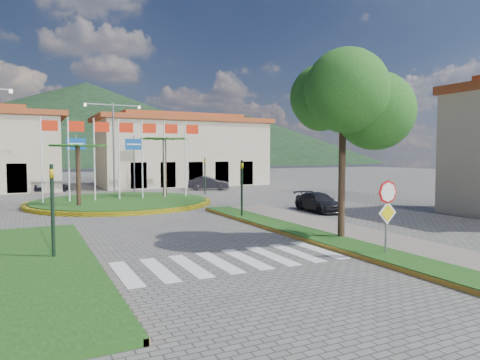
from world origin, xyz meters
name	(u,v)px	position (x,y,z in m)	size (l,w,h in m)	color
ground	(299,297)	(0.00, 0.00, 0.00)	(160.00, 160.00, 0.00)	#5D5B58
sidewalk_right	(408,252)	(6.00, 2.00, 0.07)	(4.00, 28.00, 0.15)	gray
verge_right	(383,256)	(4.80, 2.00, 0.09)	(1.60, 28.00, 0.18)	#174112
median_left	(8,267)	(-6.50, 6.00, 0.09)	(5.00, 14.00, 0.18)	#174112
crosswalk	(230,261)	(0.00, 4.00, 0.01)	(8.00, 3.00, 0.01)	silver
roundabout_island	(121,201)	(0.00, 22.00, 0.18)	(12.70, 12.70, 6.00)	yellow
stop_sign	(387,206)	(4.90, 1.96, 1.79)	(0.80, 0.11, 2.65)	slate
deciduous_tree	(343,113)	(5.50, 5.00, 5.18)	(3.60, 3.60, 6.80)	black
traffic_light_left	(52,203)	(-5.20, 6.50, 1.94)	(0.15, 0.18, 3.20)	black
traffic_light_right	(242,183)	(4.50, 12.00, 1.94)	(0.15, 0.18, 3.20)	black
traffic_light_far	(205,172)	(8.00, 26.00, 1.94)	(0.18, 0.15, 3.20)	black
direction_sign_west	(76,154)	(-2.00, 30.97, 3.53)	(1.60, 0.14, 5.20)	slate
direction_sign_east	(134,154)	(3.00, 30.97, 3.53)	(1.60, 0.14, 5.20)	slate
street_lamp_centre	(114,143)	(1.00, 30.00, 4.50)	(4.80, 0.16, 8.00)	slate
building_right	(182,151)	(10.00, 38.00, 3.90)	(19.08, 9.54, 8.05)	#C0B491
hill_far_mid	(87,123)	(15.00, 160.00, 15.00)	(180.00, 180.00, 30.00)	black
hill_far_east	(249,139)	(70.00, 135.00, 9.00)	(120.00, 120.00, 18.00)	black
hill_near_back	(9,138)	(-10.00, 130.00, 8.00)	(110.00, 110.00, 16.00)	black
car_dark_a	(50,186)	(-3.97, 34.39, 0.56)	(1.31, 3.26, 1.11)	black
car_dark_b	(209,183)	(9.99, 30.00, 0.66)	(1.39, 3.98, 1.31)	black
car_side_right	(319,202)	(10.05, 12.51, 0.57)	(1.60, 3.94, 1.14)	black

